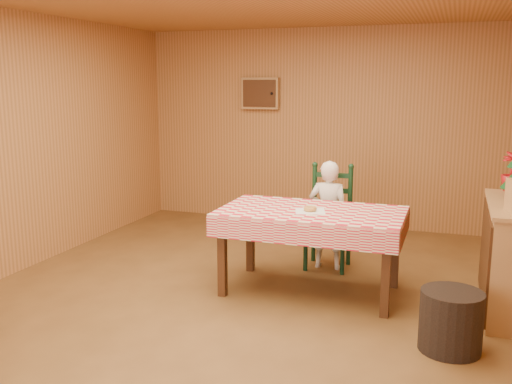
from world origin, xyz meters
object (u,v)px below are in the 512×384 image
seated_child (328,215)px  dining_table (311,219)px  ladder_chair (329,219)px  storage_bin (451,321)px

seated_child → dining_table: bearing=90.0°
ladder_chair → storage_bin: bearing=-52.3°
ladder_chair → storage_bin: ladder_chair is taller
seated_child → storage_bin: seated_child is taller
dining_table → storage_bin: (1.24, -0.81, -0.47)m
ladder_chair → seated_child: bearing=-90.0°
ladder_chair → storage_bin: size_ratio=2.43×
dining_table → storage_bin: 1.55m
ladder_chair → seated_child: 0.08m
dining_table → ladder_chair: bearing=90.0°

